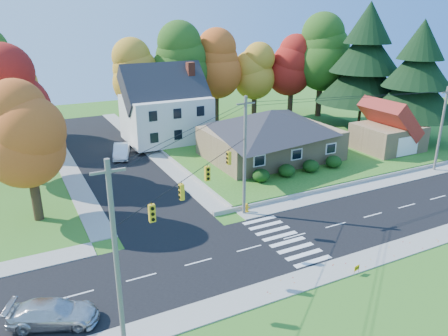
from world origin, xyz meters
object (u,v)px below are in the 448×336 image
at_px(white_car, 121,151).
at_px(fire_hydrant, 247,208).
at_px(ranch_house, 271,133).
at_px(silver_sedan, 53,313).

distance_m(white_car, fire_hydrant, 20.29).
distance_m(ranch_house, silver_sedan, 31.41).
bearing_deg(white_car, silver_sedan, -93.94).
bearing_deg(silver_sedan, ranch_house, -31.95).
bearing_deg(fire_hydrant, silver_sedan, -155.52).
relative_size(ranch_house, silver_sedan, 3.06).
distance_m(ranch_house, white_car, 17.40).
height_order(white_car, fire_hydrant, white_car).
height_order(ranch_house, silver_sedan, ranch_house).
xyz_separation_m(ranch_house, fire_hydrant, (-9.15, -10.68, -2.86)).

